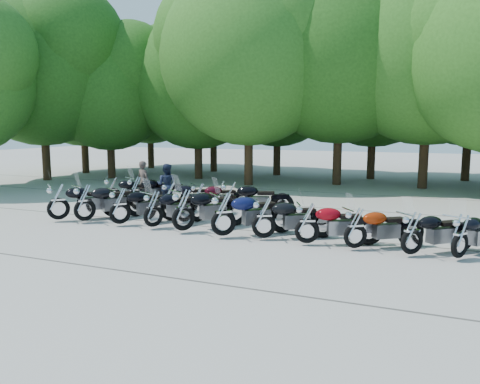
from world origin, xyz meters
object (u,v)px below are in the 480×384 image
at_px(motorcycle_6, 264,216).
at_px(motorcycle_12, 136,190).
at_px(motorcycle_5, 223,213).
at_px(motorcycle_1, 84,201).
at_px(motorcycle_15, 230,197).
at_px(motorcycle_3, 153,208).
at_px(motorcycle_4, 183,209).
at_px(motorcycle_9, 412,232).
at_px(motorcycle_0, 58,200).
at_px(motorcycle_2, 120,205).
at_px(motorcycle_14, 199,197).
at_px(rider_0, 144,182).
at_px(rider_1, 167,185).
at_px(motorcycle_7, 307,222).
at_px(motorcycle_13, 170,195).
at_px(motorcycle_10, 460,235).
at_px(motorcycle_8, 356,226).
at_px(motorcycle_11, 113,190).

height_order(motorcycle_6, motorcycle_12, motorcycle_12).
bearing_deg(motorcycle_5, motorcycle_1, 43.68).
bearing_deg(motorcycle_12, motorcycle_15, -152.47).
distance_m(motorcycle_3, motorcycle_4, 1.08).
height_order(motorcycle_9, motorcycle_12, motorcycle_12).
bearing_deg(motorcycle_0, motorcycle_2, -133.65).
xyz_separation_m(motorcycle_1, motorcycle_2, (1.28, 0.04, -0.03)).
bearing_deg(motorcycle_14, motorcycle_5, 177.17).
height_order(motorcycle_2, rider_0, rider_0).
relative_size(motorcycle_5, rider_1, 1.53).
relative_size(motorcycle_0, motorcycle_5, 0.97).
height_order(motorcycle_7, motorcycle_9, motorcycle_7).
height_order(motorcycle_4, motorcycle_7, motorcycle_4).
height_order(motorcycle_14, rider_1, rider_1).
xyz_separation_m(motorcycle_7, motorcycle_13, (-5.52, 2.64, -0.02)).
height_order(motorcycle_7, motorcycle_10, motorcycle_7).
bearing_deg(motorcycle_4, motorcycle_7, -147.27).
bearing_deg(motorcycle_13, motorcycle_3, 163.40).
distance_m(motorcycle_3, motorcycle_12, 3.70).
xyz_separation_m(motorcycle_2, motorcycle_8, (6.92, -0.13, -0.06)).
distance_m(motorcycle_10, motorcycle_12, 10.95).
xyz_separation_m(motorcycle_4, rider_1, (-2.75, 3.63, 0.10)).
distance_m(motorcycle_4, motorcycle_10, 6.98).
xyz_separation_m(motorcycle_2, rider_0, (-1.77, 3.87, 0.18)).
xyz_separation_m(motorcycle_10, rider_0, (-10.96, 3.98, 0.23)).
relative_size(motorcycle_1, motorcycle_3, 1.08).
relative_size(motorcycle_3, motorcycle_10, 1.07).
xyz_separation_m(motorcycle_6, motorcycle_14, (-3.29, 2.67, -0.04)).
xyz_separation_m(motorcycle_0, motorcycle_7, (7.92, 0.08, -0.06)).
bearing_deg(motorcycle_11, rider_0, -57.72).
bearing_deg(motorcycle_12, motorcycle_7, -171.10).
height_order(motorcycle_1, motorcycle_9, motorcycle_1).
bearing_deg(motorcycle_8, motorcycle_9, -128.71).
relative_size(motorcycle_6, motorcycle_8, 1.07).
bearing_deg(motorcycle_5, motorcycle_0, 45.68).
xyz_separation_m(motorcycle_4, motorcycle_12, (-3.58, 2.85, -0.04)).
height_order(motorcycle_8, motorcycle_9, same).
bearing_deg(motorcycle_10, motorcycle_1, 31.51).
bearing_deg(motorcycle_12, rider_0, -39.11).
distance_m(motorcycle_11, motorcycle_13, 2.61).
height_order(motorcycle_11, rider_0, rider_0).
xyz_separation_m(motorcycle_0, motorcycle_11, (-0.20, 2.95, -0.05)).
bearing_deg(motorcycle_0, motorcycle_6, -137.20).
bearing_deg(rider_0, motorcycle_1, 112.81).
bearing_deg(motorcycle_15, rider_1, 51.17).
bearing_deg(motorcycle_9, motorcycle_2, 46.22).
xyz_separation_m(motorcycle_1, motorcycle_7, (7.02, -0.09, -0.06)).
distance_m(motorcycle_3, motorcycle_10, 8.05).
distance_m(motorcycle_2, motorcycle_11, 3.64).
xyz_separation_m(motorcycle_2, motorcycle_4, (2.21, -0.09, 0.05)).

